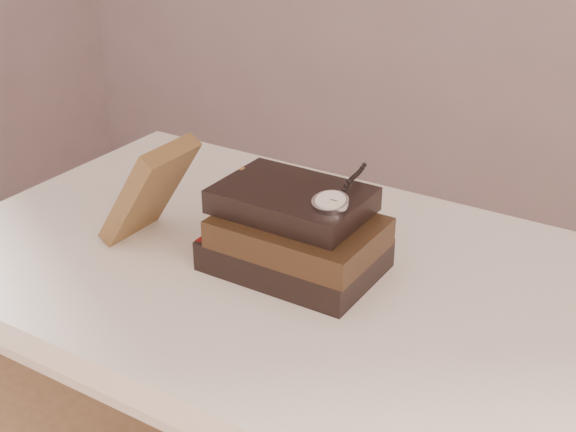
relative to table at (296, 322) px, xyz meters
The scene contains 5 objects.
table is the anchor object (origin of this frame).
book_stack 0.14m from the table, 66.63° to the right, with size 0.23×0.15×0.11m.
journal 0.27m from the table, 167.97° to the right, with size 0.02×0.10×0.17m, color #49331C.
pocket_watch 0.22m from the table, 11.04° to the right, with size 0.05×0.15×0.02m.
eyeglasses 0.19m from the table, 138.14° to the left, with size 0.09×0.11×0.04m.
Camera 1 is at (0.47, -0.43, 1.28)m, focal length 48.74 mm.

